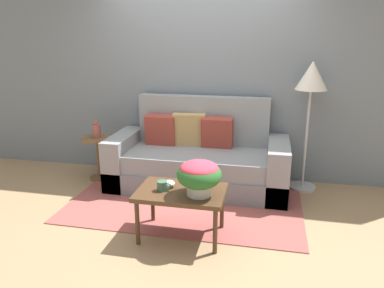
{
  "coord_description": "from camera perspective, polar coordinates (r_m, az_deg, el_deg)",
  "views": [
    {
      "loc": [
        0.88,
        -3.63,
        1.85
      ],
      "look_at": [
        0.11,
        0.0,
        0.74
      ],
      "focal_mm": 34.52,
      "sensor_mm": 36.0,
      "label": 1
    }
  ],
  "objects": [
    {
      "name": "wall_back",
      "position": [
        4.86,
        1.6,
        11.52
      ],
      "size": [
        6.4,
        0.12,
        2.84
      ],
      "primitive_type": "cube",
      "color": "slate",
      "rests_on": "ground"
    },
    {
      "name": "snack_bowl",
      "position": [
        3.48,
        -3.67,
        -6.13
      ],
      "size": [
        0.12,
        0.12,
        0.06
      ],
      "color": "silver",
      "rests_on": "coffee_table"
    },
    {
      "name": "coffee_mug",
      "position": [
        3.41,
        -4.58,
        -6.45
      ],
      "size": [
        0.14,
        0.09,
        0.09
      ],
      "color": "#3D664C",
      "rests_on": "coffee_table"
    },
    {
      "name": "ground_plane",
      "position": [
        4.16,
        -1.45,
        -9.78
      ],
      "size": [
        14.0,
        14.0,
        0.0
      ],
      "primitive_type": "plane",
      "color": "#997A56"
    },
    {
      "name": "coffee_table",
      "position": [
        3.45,
        -1.68,
        -7.96
      ],
      "size": [
        0.81,
        0.55,
        0.47
      ],
      "color": "#442D1B",
      "rests_on": "ground"
    },
    {
      "name": "potted_plant",
      "position": [
        3.26,
        1.12,
        -4.74
      ],
      "size": [
        0.4,
        0.4,
        0.32
      ],
      "color": "#B7B2A8",
      "rests_on": "coffee_table"
    },
    {
      "name": "area_rug",
      "position": [
        4.3,
        -0.96,
        -8.82
      ],
      "size": [
        2.59,
        1.62,
        0.01
      ],
      "primitive_type": "cube",
      "color": "#994C47",
      "rests_on": "ground"
    },
    {
      "name": "side_table",
      "position": [
        4.98,
        -14.34,
        -0.97
      ],
      "size": [
        0.4,
        0.4,
        0.57
      ],
      "color": "brown",
      "rests_on": "ground"
    },
    {
      "name": "floor_lamp",
      "position": [
        4.53,
        17.93,
        8.67
      ],
      "size": [
        0.37,
        0.37,
        1.56
      ],
      "color": "#B2B2B7",
      "rests_on": "ground"
    },
    {
      "name": "table_vase",
      "position": [
        4.91,
        -14.52,
        2.04
      ],
      "size": [
        0.1,
        0.1,
        0.23
      ],
      "color": "#934C42",
      "rests_on": "side_table"
    },
    {
      "name": "couch",
      "position": [
        4.62,
        0.94,
        -2.54
      ],
      "size": [
        2.17,
        0.9,
        1.1
      ],
      "color": "slate",
      "rests_on": "ground"
    }
  ]
}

